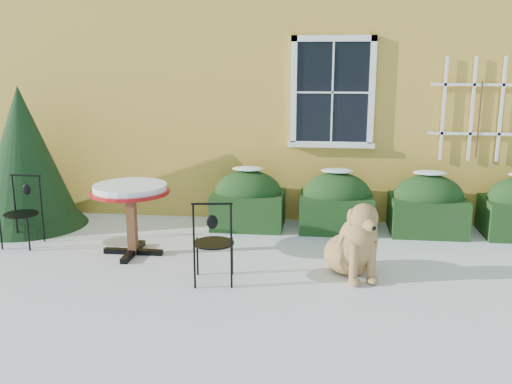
# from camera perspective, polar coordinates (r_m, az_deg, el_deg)

# --- Properties ---
(ground) EXTENTS (80.00, 80.00, 0.00)m
(ground) POSITION_cam_1_polar(r_m,az_deg,el_deg) (6.17, -1.11, -10.30)
(ground) COLOR white
(ground) RESTS_ON ground
(house) EXTENTS (12.40, 8.40, 6.40)m
(house) POSITION_cam_1_polar(r_m,az_deg,el_deg) (12.65, 3.34, 16.59)
(house) COLOR #EDB745
(house) RESTS_ON ground
(hedge_row) EXTENTS (4.95, 0.80, 0.91)m
(hedge_row) POSITION_cam_1_polar(r_m,az_deg,el_deg) (8.45, 12.45, -1.21)
(hedge_row) COLOR black
(hedge_row) RESTS_ON ground
(evergreen_shrub) EXTENTS (1.72, 1.72, 2.09)m
(evergreen_shrub) POSITION_cam_1_polar(r_m,az_deg,el_deg) (9.12, -22.11, 1.99)
(evergreen_shrub) COLOR black
(evergreen_shrub) RESTS_ON ground
(bistro_table) EXTENTS (0.99, 0.99, 0.92)m
(bistro_table) POSITION_cam_1_polar(r_m,az_deg,el_deg) (7.35, -12.45, -0.44)
(bistro_table) COLOR black
(bistro_table) RESTS_ON ground
(patio_chair_near) EXTENTS (0.49, 0.48, 0.97)m
(patio_chair_near) POSITION_cam_1_polar(r_m,az_deg,el_deg) (6.35, -4.28, -4.96)
(patio_chair_near) COLOR black
(patio_chair_near) RESTS_ON ground
(patio_chair_far) EXTENTS (0.45, 0.45, 0.94)m
(patio_chair_far) POSITION_cam_1_polar(r_m,az_deg,el_deg) (8.25, -22.32, -1.78)
(patio_chair_far) COLOR black
(patio_chair_far) RESTS_ON ground
(dog) EXTENTS (0.78, 1.04, 0.94)m
(dog) POSITION_cam_1_polar(r_m,az_deg,el_deg) (6.65, 9.87, -5.25)
(dog) COLOR #B0854F
(dog) RESTS_ON ground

